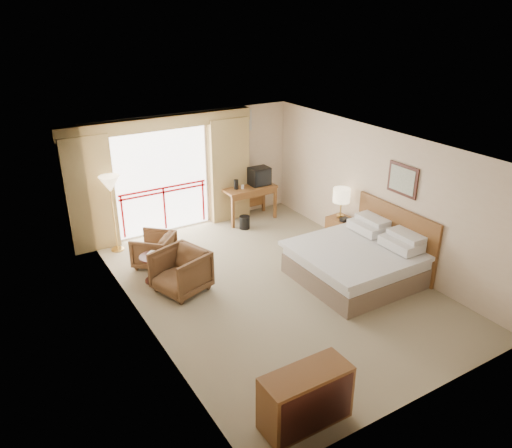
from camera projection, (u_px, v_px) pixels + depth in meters
floor at (274, 285)px, 9.46m from camera, size 7.00×7.00×0.00m
ceiling at (277, 146)px, 8.38m from camera, size 7.00×7.00×0.00m
wall_back at (194, 170)px, 11.66m from camera, size 5.00×0.00×5.00m
wall_front at (430, 315)px, 6.18m from camera, size 5.00×0.00×5.00m
wall_left at (141, 253)px, 7.74m from camera, size 0.00×7.00×7.00m
wall_right at (379, 195)px, 10.10m from camera, size 0.00×7.00×7.00m
balcony_door at (162, 182)px, 11.33m from camera, size 2.40×0.00×2.40m
balcony_railing at (164, 198)px, 11.47m from camera, size 2.09×0.03×1.02m
curtain_left at (90, 194)px, 10.43m from camera, size 1.00×0.26×2.50m
curtain_right at (229, 170)px, 11.99m from camera, size 1.00×0.26×2.50m
valance at (159, 123)px, 10.71m from camera, size 4.40×0.22×0.28m
hvac_vent at (242, 121)px, 11.85m from camera, size 0.50×0.04×0.50m
bed at (357, 261)px, 9.55m from camera, size 2.13×2.06×0.97m
headboard at (395, 237)px, 9.89m from camera, size 0.06×2.10×1.30m
framed_art at (403, 180)px, 9.42m from camera, size 0.04×0.72×0.60m
nightstand at (340, 232)px, 10.92m from camera, size 0.48×0.57×0.65m
table_lamp at (342, 196)px, 10.63m from camera, size 0.37×0.37×0.64m
phone at (344, 219)px, 10.63m from camera, size 0.17×0.14×0.07m
desk at (248, 193)px, 12.20m from camera, size 1.30×0.63×0.85m
tv at (259, 176)px, 12.13m from camera, size 0.48×0.38×0.44m
coffee_maker at (236, 185)px, 11.86m from camera, size 0.14×0.14×0.24m
cup at (243, 187)px, 11.92m from camera, size 0.08×0.08×0.10m
wastebasket at (245, 222)px, 11.82m from camera, size 0.26×0.26×0.31m
armchair_far at (155, 265)px, 10.21m from camera, size 1.05×1.05×0.69m
armchair_near at (182, 291)px, 9.29m from camera, size 1.11×1.10×0.81m
side_table at (153, 264)px, 9.46m from camera, size 0.49×0.49×0.54m
book at (152, 256)px, 9.39m from camera, size 0.29×0.30×0.02m
floor_lamp at (110, 187)px, 10.26m from camera, size 0.43×0.43×1.68m
dresser at (306, 398)px, 6.21m from camera, size 1.16×0.50×0.78m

